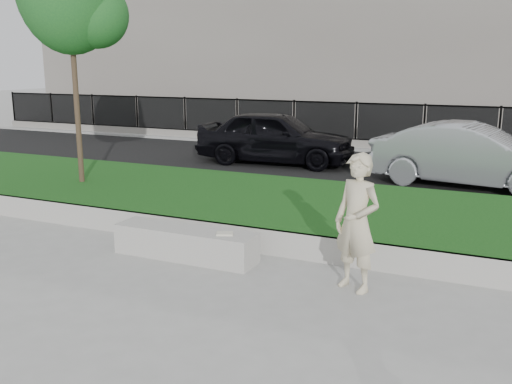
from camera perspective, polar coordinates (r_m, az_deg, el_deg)
The scene contains 12 objects.
ground at distance 8.36m, azimuth -7.61°, elevation -7.45°, with size 90.00×90.00×0.00m, color gray.
grass_bank at distance 10.84m, azimuth 0.76°, elevation -1.49°, with size 34.00×4.00×0.40m, color #0E390E.
grass_kerb at distance 9.14m, azimuth -4.19°, elevation -4.25°, with size 34.00×0.08×0.40m, color #9C9A92.
street at distance 15.95m, azimuth 8.73°, elevation 2.36°, with size 34.00×7.00×0.04m, color black.
far_pavement at distance 20.26m, azimuth 12.23°, elevation 4.55°, with size 34.00×3.00×0.12m, color gray.
iron_fence at distance 19.23m, azimuth 11.65°, elevation 5.60°, with size 32.00×0.30×1.50m.
building_facade at distance 27.03m, azimuth 16.10°, elevation 16.87°, with size 34.00×10.00×10.00m, color slate.
stone_bench at distance 8.67m, azimuth -7.05°, elevation -5.08°, with size 2.22×0.56×0.46m, color #9C9A92.
man at distance 7.35m, azimuth 10.06°, elevation -3.05°, with size 0.65×0.43×1.79m, color beige.
book at distance 8.26m, azimuth -3.15°, elevation -4.17°, with size 0.24×0.17×0.03m, color beige.
car_dark at distance 16.32m, azimuth 1.97°, elevation 5.53°, with size 1.81×4.49×1.53m, color black.
car_silver at distance 14.10m, azimuth 20.70°, elevation 3.43°, with size 1.56×4.48×1.47m, color #969A9E.
Camera 1 is at (4.21, -6.62, 2.88)m, focal length 40.00 mm.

